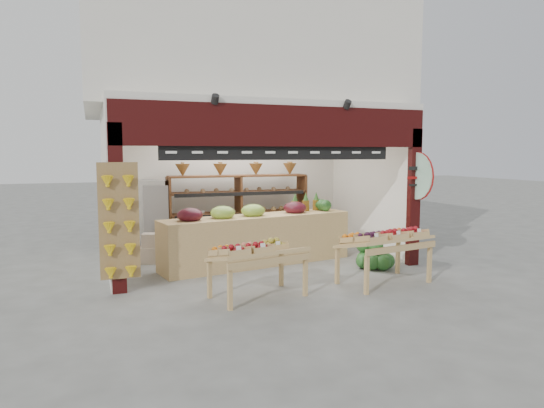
{
  "coord_description": "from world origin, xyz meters",
  "views": [
    {
      "loc": [
        -3.11,
        -8.85,
        2.19
      ],
      "look_at": [
        0.13,
        -0.2,
        1.21
      ],
      "focal_mm": 32.0,
      "sensor_mm": 36.0,
      "label": 1
    }
  ],
  "objects_px": {
    "back_shelving": "(239,198)",
    "watermelon_pile": "(375,257)",
    "display_table_right": "(384,239)",
    "refrigerator": "(154,217)",
    "display_table_left": "(251,252)",
    "cardboard_stack": "(162,252)",
    "mid_counter": "(257,238)"
  },
  "relations": [
    {
      "from": "back_shelving",
      "to": "watermelon_pile",
      "type": "height_order",
      "value": "back_shelving"
    },
    {
      "from": "display_table_right",
      "to": "watermelon_pile",
      "type": "height_order",
      "value": "display_table_right"
    },
    {
      "from": "refrigerator",
      "to": "display_table_left",
      "type": "bearing_deg",
      "value": -55.79
    },
    {
      "from": "cardboard_stack",
      "to": "watermelon_pile",
      "type": "distance_m",
      "value": 4.19
    },
    {
      "from": "back_shelving",
      "to": "mid_counter",
      "type": "distance_m",
      "value": 1.74
    },
    {
      "from": "display_table_left",
      "to": "display_table_right",
      "type": "height_order",
      "value": "display_table_right"
    },
    {
      "from": "mid_counter",
      "to": "refrigerator",
      "type": "bearing_deg",
      "value": 135.37
    },
    {
      "from": "cardboard_stack",
      "to": "display_table_right",
      "type": "bearing_deg",
      "value": -41.33
    },
    {
      "from": "display_table_left",
      "to": "mid_counter",
      "type": "bearing_deg",
      "value": 68.97
    },
    {
      "from": "refrigerator",
      "to": "watermelon_pile",
      "type": "bearing_deg",
      "value": -16.45
    },
    {
      "from": "refrigerator",
      "to": "display_table_right",
      "type": "height_order",
      "value": "refrigerator"
    },
    {
      "from": "cardboard_stack",
      "to": "display_table_right",
      "type": "distance_m",
      "value": 4.4
    },
    {
      "from": "cardboard_stack",
      "to": "display_table_left",
      "type": "height_order",
      "value": "display_table_left"
    },
    {
      "from": "back_shelving",
      "to": "mid_counter",
      "type": "xyz_separation_m",
      "value": [
        -0.11,
        -1.62,
        -0.64
      ]
    },
    {
      "from": "display_table_right",
      "to": "mid_counter",
      "type": "bearing_deg",
      "value": 126.88
    },
    {
      "from": "mid_counter",
      "to": "display_table_left",
      "type": "height_order",
      "value": "mid_counter"
    },
    {
      "from": "refrigerator",
      "to": "cardboard_stack",
      "type": "relative_size",
      "value": 1.58
    },
    {
      "from": "back_shelving",
      "to": "refrigerator",
      "type": "distance_m",
      "value": 1.91
    },
    {
      "from": "display_table_right",
      "to": "watermelon_pile",
      "type": "relative_size",
      "value": 2.14
    },
    {
      "from": "refrigerator",
      "to": "display_table_left",
      "type": "height_order",
      "value": "refrigerator"
    },
    {
      "from": "display_table_left",
      "to": "display_table_right",
      "type": "relative_size",
      "value": 0.94
    },
    {
      "from": "back_shelving",
      "to": "cardboard_stack",
      "type": "distance_m",
      "value": 2.22
    },
    {
      "from": "mid_counter",
      "to": "watermelon_pile",
      "type": "xyz_separation_m",
      "value": [
        2.02,
        -1.04,
        -0.32
      ]
    },
    {
      "from": "back_shelving",
      "to": "mid_counter",
      "type": "height_order",
      "value": "back_shelving"
    },
    {
      "from": "mid_counter",
      "to": "display_table_left",
      "type": "bearing_deg",
      "value": -111.03
    },
    {
      "from": "cardboard_stack",
      "to": "watermelon_pile",
      "type": "height_order",
      "value": "cardboard_stack"
    },
    {
      "from": "refrigerator",
      "to": "display_table_right",
      "type": "relative_size",
      "value": 0.99
    },
    {
      "from": "mid_counter",
      "to": "back_shelving",
      "type": "bearing_deg",
      "value": 86.27
    },
    {
      "from": "refrigerator",
      "to": "display_table_right",
      "type": "xyz_separation_m",
      "value": [
        3.31,
        -3.8,
        -0.05
      ]
    },
    {
      "from": "back_shelving",
      "to": "mid_counter",
      "type": "bearing_deg",
      "value": -93.73
    },
    {
      "from": "display_table_left",
      "to": "cardboard_stack",
      "type": "bearing_deg",
      "value": 108.02
    },
    {
      "from": "refrigerator",
      "to": "display_table_right",
      "type": "distance_m",
      "value": 5.04
    }
  ]
}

